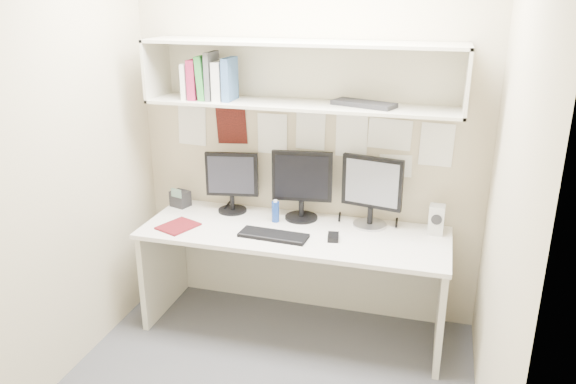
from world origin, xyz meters
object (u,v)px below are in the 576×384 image
(speaker, at_px, (436,219))
(desk_phone, at_px, (180,198))
(monitor_center, at_px, (302,183))
(monitor_right, at_px, (372,189))
(monitor_left, at_px, (232,179))
(desk, at_px, (294,280))
(keyboard, at_px, (273,235))
(maroon_notebook, at_px, (178,226))

(speaker, relative_size, desk_phone, 1.28)
(monitor_center, distance_m, monitor_right, 0.47)
(monitor_left, relative_size, monitor_right, 0.90)
(desk, relative_size, keyboard, 4.56)
(keyboard, relative_size, maroon_notebook, 1.81)
(monitor_right, distance_m, speaker, 0.46)
(maroon_notebook, bearing_deg, speaker, 34.11)
(monitor_right, xyz_separation_m, maroon_notebook, (-1.22, -0.38, -0.25))
(monitor_center, bearing_deg, maroon_notebook, -160.64)
(maroon_notebook, bearing_deg, desk_phone, 135.38)
(keyboard, bearing_deg, monitor_center, 78.97)
(speaker, bearing_deg, maroon_notebook, -165.34)
(monitor_left, xyz_separation_m, maroon_notebook, (-0.24, -0.38, -0.23))
(desk, distance_m, monitor_right, 0.81)
(monitor_center, xyz_separation_m, speaker, (0.90, -0.02, -0.16))
(maroon_notebook, distance_m, desk_phone, 0.40)
(monitor_center, relative_size, desk_phone, 3.17)
(keyboard, xyz_separation_m, speaker, (0.99, 0.34, 0.09))
(monitor_left, distance_m, maroon_notebook, 0.50)
(keyboard, height_order, desk_phone, desk_phone)
(monitor_right, distance_m, keyboard, 0.71)
(maroon_notebook, relative_size, desk_phone, 1.62)
(monitor_left, xyz_separation_m, monitor_right, (0.98, -0.00, 0.02))
(speaker, bearing_deg, monitor_left, -178.37)
(keyboard, distance_m, speaker, 1.05)
(monitor_center, height_order, keyboard, monitor_center)
(speaker, bearing_deg, monitor_center, -178.84)
(desk, distance_m, speaker, 1.02)
(monitor_right, xyz_separation_m, speaker, (0.43, -0.02, -0.16))
(monitor_left, height_order, desk_phone, monitor_left)
(monitor_right, height_order, speaker, monitor_right)
(speaker, bearing_deg, desk, -164.98)
(desk, relative_size, maroon_notebook, 8.25)
(keyboard, bearing_deg, desk_phone, 160.77)
(keyboard, bearing_deg, speaker, 22.42)
(monitor_left, xyz_separation_m, desk_phone, (-0.40, -0.02, -0.18))
(speaker, xyz_separation_m, desk_phone, (-1.80, 0.00, -0.04))
(desk, xyz_separation_m, maroon_notebook, (-0.75, -0.16, 0.37))
(monitor_right, bearing_deg, desk_phone, -167.83)
(monitor_center, relative_size, keyboard, 1.08)
(monitor_right, xyz_separation_m, desk_phone, (-1.38, -0.02, -0.20))
(desk_phone, bearing_deg, monitor_right, 18.14)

